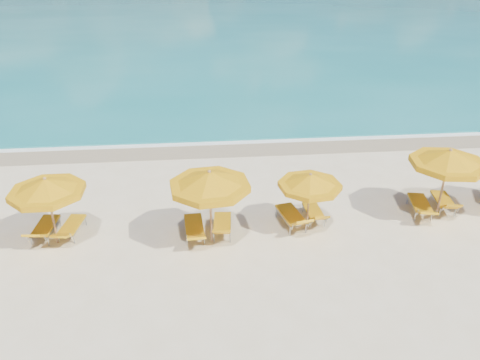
{
  "coord_description": "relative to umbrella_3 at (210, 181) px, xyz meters",
  "views": [
    {
      "loc": [
        -1.37,
        -13.02,
        8.61
      ],
      "look_at": [
        0.0,
        1.5,
        1.2
      ],
      "focal_mm": 35.0,
      "sensor_mm": 36.0,
      "label": 1
    }
  ],
  "objects": [
    {
      "name": "ground_plane",
      "position": [
        1.1,
        0.44,
        -2.19
      ],
      "size": [
        120.0,
        120.0,
        0.0
      ],
      "primitive_type": "plane",
      "color": "beige"
    },
    {
      "name": "ocean",
      "position": [
        1.1,
        48.44,
        -2.19
      ],
      "size": [
        120.0,
        80.0,
        0.3
      ],
      "primitive_type": "cube",
      "color": "#157678",
      "rests_on": "ground"
    },
    {
      "name": "wet_sand_band",
      "position": [
        1.1,
        7.84,
        -2.19
      ],
      "size": [
        120.0,
        2.6,
        0.01
      ],
      "primitive_type": "cube",
      "color": "tan",
      "rests_on": "ground"
    },
    {
      "name": "foam_line",
      "position": [
        1.1,
        8.64,
        -2.19
      ],
      "size": [
        120.0,
        1.2,
        0.03
      ],
      "primitive_type": "cube",
      "color": "white",
      "rests_on": "ground"
    },
    {
      "name": "whitecap_near",
      "position": [
        -4.9,
        17.44,
        -2.19
      ],
      "size": [
        14.0,
        0.36,
        0.05
      ],
      "primitive_type": "cube",
      "color": "white",
      "rests_on": "ground"
    },
    {
      "name": "whitecap_far",
      "position": [
        9.1,
        24.44,
        -2.19
      ],
      "size": [
        18.0,
        0.3,
        0.05
      ],
      "primitive_type": "cube",
      "color": "white",
      "rests_on": "ground"
    },
    {
      "name": "umbrella_2",
      "position": [
        -4.93,
        0.42,
        -0.19
      ],
      "size": [
        3.04,
        3.04,
        2.35
      ],
      "rotation": [
        0.0,
        0.0,
        0.39
      ],
      "color": "tan",
      "rests_on": "ground"
    },
    {
      "name": "umbrella_3",
      "position": [
        0.0,
        0.0,
        0.0
      ],
      "size": [
        3.13,
        3.13,
        2.57
      ],
      "rotation": [
        0.0,
        0.0,
        -0.27
      ],
      "color": "tan",
      "rests_on": "ground"
    },
    {
      "name": "umbrella_4",
      "position": [
        3.21,
        0.45,
        -0.4
      ],
      "size": [
        2.51,
        2.51,
        2.1
      ],
      "rotation": [
        0.0,
        0.0,
        -0.24
      ],
      "color": "tan",
      "rests_on": "ground"
    },
    {
      "name": "umbrella_5",
      "position": [
        8.0,
        0.89,
        -0.01
      ],
      "size": [
        3.08,
        3.08,
        2.57
      ],
      "rotation": [
        0.0,
        0.0,
        0.25
      ],
      "color": "tan",
      "rests_on": "ground"
    },
    {
      "name": "lounger_2_left",
      "position": [
        -5.39,
        0.81,
        -1.98
      ],
      "size": [
        0.71,
        1.82,
        0.77
      ],
      "rotation": [
        0.0,
        0.0,
        -0.07
      ],
      "color": "#A5A8AD",
      "rests_on": "ground"
    },
    {
      "name": "lounger_2_right",
      "position": [
        -4.56,
        0.85,
        -2.0
      ],
      "size": [
        0.79,
        1.76,
        0.61
      ],
      "rotation": [
        0.0,
        0.0,
        -0.15
      ],
      "color": "#A5A8AD",
      "rests_on": "ground"
    },
    {
      "name": "lounger_3_left",
      "position": [
        -0.54,
        0.38,
        -1.98
      ],
      "size": [
        0.73,
        1.91,
        0.68
      ],
      "rotation": [
        0.0,
        0.0,
        0.07
      ],
      "color": "#A5A8AD",
      "rests_on": "ground"
    },
    {
      "name": "lounger_3_right",
      "position": [
        0.38,
        0.46,
        -1.98
      ],
      "size": [
        0.71,
        1.78,
        0.78
      ],
      "rotation": [
        0.0,
        0.0,
        -0.08
      ],
      "color": "#A5A8AD",
      "rests_on": "ground"
    },
    {
      "name": "lounger_4_left",
      "position": [
        2.74,
        0.74,
        -1.96
      ],
      "size": [
        0.99,
        1.96,
        0.84
      ],
      "rotation": [
        0.0,
        0.0,
        0.2
      ],
      "color": "#A5A8AD",
      "rests_on": "ground"
    },
    {
      "name": "lounger_4_right",
      "position": [
        3.58,
        1.0,
        -2.0
      ],
      "size": [
        0.6,
        1.62,
        0.7
      ],
      "rotation": [
        0.0,
        0.0,
        0.05
      ],
      "color": "#A5A8AD",
      "rests_on": "ground"
    },
    {
      "name": "lounger_5_left",
      "position": [
        7.44,
        1.1,
        -1.97
      ],
      "size": [
        0.95,
        1.96,
        0.69
      ],
      "rotation": [
        0.0,
        0.0,
        -0.19
      ],
      "color": "#A5A8AD",
      "rests_on": "ground"
    },
    {
      "name": "lounger_5_right",
      "position": [
        8.4,
        1.3,
        -1.98
      ],
      "size": [
        0.83,
        1.77,
        0.76
      ],
      "rotation": [
        0.0,
        0.0,
        -0.16
      ],
      "color": "#A5A8AD",
      "rests_on": "ground"
    }
  ]
}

